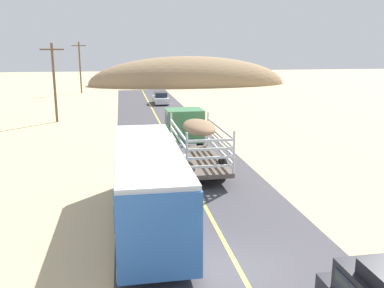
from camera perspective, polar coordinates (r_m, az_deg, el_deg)
The scene contains 9 objects.
ground_plane at distance 13.97m, azimuth 6.68°, elevation -17.17°, with size 240.00×240.00×0.00m, color #CCB284.
road_surface at distance 13.97m, azimuth 6.68°, elevation -17.13°, with size 8.00×120.00×0.02m, color #423F44.
road_centre_line at distance 13.96m, azimuth 6.68°, elevation -17.09°, with size 0.16×117.60×0.00m, color #D8CC4C.
livestock_truck at distance 26.57m, azimuth -0.34°, elevation 1.75°, with size 2.53×9.70×3.02m.
bus at distance 16.66m, azimuth -6.08°, elevation -5.43°, with size 2.54×10.00×3.21m.
car_far at distance 53.66m, azimuth -4.35°, elevation 6.30°, with size 1.80×4.40×1.46m.
power_pole_mid at distance 41.92m, azimuth -18.51°, elevation 8.36°, with size 2.20×0.24×7.50m.
power_pole_far at distance 68.80m, azimuth -15.21°, elevation 10.38°, with size 2.20×0.24×8.00m.
distant_hill at distance 82.16m, azimuth -0.50°, elevation 8.21°, with size 38.79×16.68×11.03m, color #997C5A.
Camera 1 is at (-3.56, -11.54, 7.02)m, focal length 38.61 mm.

